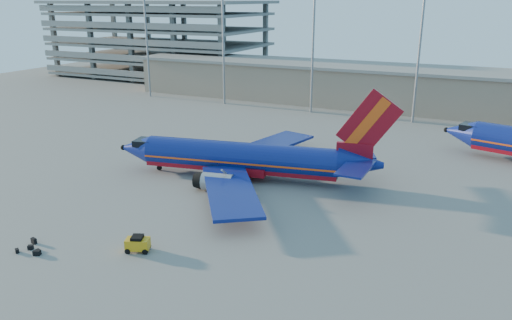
% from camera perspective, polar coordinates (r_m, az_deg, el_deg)
% --- Properties ---
extents(ground, '(220.00, 220.00, 0.00)m').
position_cam_1_polar(ground, '(59.85, -4.16, -3.58)').
color(ground, slate).
rests_on(ground, ground).
extents(terminal_building, '(122.00, 16.00, 8.50)m').
position_cam_1_polar(terminal_building, '(109.10, 16.03, 7.98)').
color(terminal_building, '#89725E').
rests_on(terminal_building, ground).
extents(parking_garage, '(62.00, 32.00, 21.40)m').
position_cam_1_polar(parking_garage, '(152.09, -10.97, 13.81)').
color(parking_garage, slate).
rests_on(parking_garage, ground).
extents(light_mast_row, '(101.60, 1.60, 28.65)m').
position_cam_1_polar(light_mast_row, '(97.01, 12.40, 14.98)').
color(light_mast_row, gray).
rests_on(light_mast_row, ground).
extents(aircraft_main, '(35.88, 34.19, 12.25)m').
position_cam_1_polar(aircraft_main, '(63.16, -1.06, 0.15)').
color(aircraft_main, navy).
rests_on(aircraft_main, ground).
extents(baggage_tug, '(2.46, 2.00, 1.53)m').
position_cam_1_polar(baggage_tug, '(47.06, -13.37, -9.25)').
color(baggage_tug, orange).
rests_on(baggage_tug, ground).
extents(luggage_pile, '(2.75, 2.39, 0.55)m').
position_cam_1_polar(luggage_pile, '(50.51, -24.19, -9.20)').
color(luggage_pile, black).
rests_on(luggage_pile, ground).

